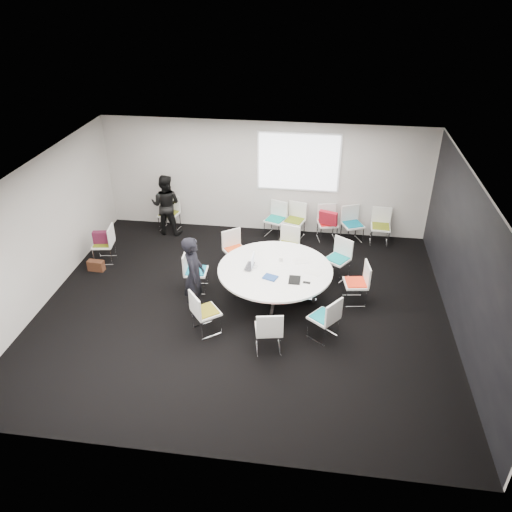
# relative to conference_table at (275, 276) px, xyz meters

# --- Properties ---
(room_shell) EXTENTS (8.08, 7.08, 2.88)m
(room_shell) POSITION_rel_conference_table_xyz_m (-0.49, -0.42, 0.85)
(room_shell) COLOR black
(room_shell) RESTS_ON ground
(conference_table) EXTENTS (2.28, 2.28, 0.73)m
(conference_table) POSITION_rel_conference_table_xyz_m (0.00, 0.00, 0.00)
(conference_table) COLOR silver
(conference_table) RESTS_ON ground
(projection_screen) EXTENTS (1.90, 0.03, 1.35)m
(projection_screen) POSITION_rel_conference_table_xyz_m (0.22, 3.04, 1.30)
(projection_screen) COLOR white
(projection_screen) RESTS_ON room_shell
(chair_ring_a) EXTENTS (0.51, 0.52, 0.88)m
(chair_ring_a) POSITION_rel_conference_table_xyz_m (1.62, 0.13, -0.27)
(chair_ring_a) COLOR silver
(chair_ring_a) RESTS_ON ground
(chair_ring_b) EXTENTS (0.63, 0.63, 0.88)m
(chair_ring_b) POSITION_rel_conference_table_xyz_m (1.25, 1.02, -0.27)
(chair_ring_b) COLOR silver
(chair_ring_b) RESTS_ON ground
(chair_ring_c) EXTENTS (0.56, 0.55, 0.88)m
(chair_ring_c) POSITION_rel_conference_table_xyz_m (0.13, 1.44, -0.27)
(chair_ring_c) COLOR silver
(chair_ring_c) RESTS_ON ground
(chair_ring_d) EXTENTS (0.64, 0.64, 0.88)m
(chair_ring_d) POSITION_rel_conference_table_xyz_m (-0.99, 1.09, -0.27)
(chair_ring_d) COLOR silver
(chair_ring_d) RESTS_ON ground
(chair_ring_e) EXTENTS (0.47, 0.49, 0.88)m
(chair_ring_e) POSITION_rel_conference_table_xyz_m (-1.66, 0.12, -0.27)
(chair_ring_e) COLOR silver
(chair_ring_e) RESTS_ON ground
(chair_ring_f) EXTENTS (0.64, 0.64, 0.88)m
(chair_ring_f) POSITION_rel_conference_table_xyz_m (-1.15, -1.21, -0.27)
(chair_ring_f) COLOR silver
(chair_ring_f) RESTS_ON ground
(chair_ring_g) EXTENTS (0.54, 0.53, 0.88)m
(chair_ring_g) POSITION_rel_conference_table_xyz_m (0.06, -1.55, -0.27)
(chair_ring_g) COLOR silver
(chair_ring_g) RESTS_ON ground
(chair_ring_h) EXTENTS (0.64, 0.64, 0.88)m
(chair_ring_h) POSITION_rel_conference_table_xyz_m (1.01, -1.08, -0.27)
(chair_ring_h) COLOR silver
(chair_ring_h) RESTS_ON ground
(chair_back_a) EXTENTS (0.59, 0.58, 0.88)m
(chair_back_a) POSITION_rel_conference_table_xyz_m (-0.27, 2.75, -0.27)
(chair_back_a) COLOR silver
(chair_back_a) RESTS_ON ground
(chair_back_b) EXTENTS (0.57, 0.57, 0.88)m
(chair_back_b) POSITION_rel_conference_table_xyz_m (0.20, 2.75, -0.27)
(chair_back_b) COLOR silver
(chair_back_b) RESTS_ON ground
(chair_back_c) EXTENTS (0.55, 0.54, 0.88)m
(chair_back_c) POSITION_rel_conference_table_xyz_m (1.01, 2.72, -0.27)
(chair_back_c) COLOR silver
(chair_back_c) RESTS_ON ground
(chair_back_d) EXTENTS (0.60, 0.59, 0.88)m
(chair_back_d) POSITION_rel_conference_table_xyz_m (1.62, 2.73, -0.27)
(chair_back_d) COLOR silver
(chair_back_d) RESTS_ON ground
(chair_back_e) EXTENTS (0.48, 0.47, 0.88)m
(chair_back_e) POSITION_rel_conference_table_xyz_m (2.29, 2.71, -0.27)
(chair_back_e) COLOR silver
(chair_back_e) RESTS_ON ground
(chair_spare_left) EXTENTS (0.51, 0.52, 0.88)m
(chair_spare_left) POSITION_rel_conference_table_xyz_m (-4.00, 0.98, -0.27)
(chair_spare_left) COLOR silver
(chair_spare_left) RESTS_ON ground
(chair_person_back) EXTENTS (0.53, 0.52, 0.88)m
(chair_person_back) POSITION_rel_conference_table_xyz_m (-2.99, 2.71, -0.27)
(chair_person_back) COLOR silver
(chair_person_back) RESTS_ON ground
(person_main) EXTENTS (0.49, 0.66, 1.64)m
(person_main) POSITION_rel_conference_table_xyz_m (-1.49, -0.62, 0.28)
(person_main) COLOR black
(person_main) RESTS_ON ground
(person_back) EXTENTS (0.77, 0.61, 1.55)m
(person_back) POSITION_rel_conference_table_xyz_m (-2.99, 2.55, 0.23)
(person_back) COLOR black
(person_back) RESTS_ON ground
(laptop) EXTENTS (0.27, 0.38, 0.03)m
(laptop) POSITION_rel_conference_table_xyz_m (-0.46, -0.02, 0.20)
(laptop) COLOR #333338
(laptop) RESTS_ON conference_table
(laptop_lid) EXTENTS (0.02, 0.30, 0.22)m
(laptop_lid) POSITION_rel_conference_table_xyz_m (-0.45, 0.06, 0.31)
(laptop_lid) COLOR silver
(laptop_lid) RESTS_ON conference_table
(notebook_black) EXTENTS (0.22, 0.30, 0.02)m
(notebook_black) POSITION_rel_conference_table_xyz_m (0.41, -0.37, 0.19)
(notebook_black) COLOR black
(notebook_black) RESTS_ON conference_table
(tablet_folio) EXTENTS (0.31, 0.28, 0.03)m
(tablet_folio) POSITION_rel_conference_table_xyz_m (-0.06, -0.35, 0.20)
(tablet_folio) COLOR navy
(tablet_folio) RESTS_ON conference_table
(papers_right) EXTENTS (0.35, 0.29, 0.00)m
(papers_right) POSITION_rel_conference_table_xyz_m (0.49, 0.36, 0.19)
(papers_right) COLOR silver
(papers_right) RESTS_ON conference_table
(papers_front) EXTENTS (0.35, 0.30, 0.00)m
(papers_front) POSITION_rel_conference_table_xyz_m (0.76, -0.03, 0.19)
(papers_front) COLOR white
(papers_front) RESTS_ON conference_table
(cup) EXTENTS (0.08, 0.08, 0.09)m
(cup) POSITION_rel_conference_table_xyz_m (0.08, 0.31, 0.23)
(cup) COLOR white
(cup) RESTS_ON conference_table
(phone) EXTENTS (0.15, 0.09, 0.01)m
(phone) POSITION_rel_conference_table_xyz_m (0.64, -0.42, 0.19)
(phone) COLOR black
(phone) RESTS_ON conference_table
(maroon_bag) EXTENTS (0.42, 0.21, 0.28)m
(maroon_bag) POSITION_rel_conference_table_xyz_m (-4.02, 0.98, 0.07)
(maroon_bag) COLOR #53162E
(maroon_bag) RESTS_ON chair_spare_left
(brown_bag) EXTENTS (0.37, 0.18, 0.24)m
(brown_bag) POSITION_rel_conference_table_xyz_m (-4.07, 0.56, -0.43)
(brown_bag) COLOR #402214
(brown_bag) RESTS_ON ground
(red_jacket) EXTENTS (0.47, 0.30, 0.36)m
(red_jacket) POSITION_rel_conference_table_xyz_m (1.02, 2.50, 0.15)
(red_jacket) COLOR maroon
(red_jacket) RESTS_ON chair_back_c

